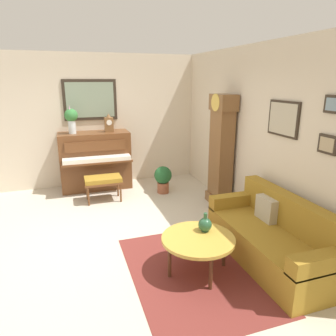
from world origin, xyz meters
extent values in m
cube|color=beige|center=(0.00, 0.00, -0.05)|extent=(6.40, 6.00, 0.10)
cube|color=beige|center=(-2.60, 0.00, 1.40)|extent=(0.10, 4.90, 2.80)
cube|color=#33281E|center=(-2.54, 0.05, 1.85)|extent=(0.03, 1.10, 0.84)
cube|color=gray|center=(-2.52, 0.05, 1.85)|extent=(0.01, 0.98, 0.72)
cube|color=beige|center=(0.00, 2.40, 1.40)|extent=(5.30, 0.10, 2.80)
cube|color=#33281E|center=(1.55, 2.33, 1.55)|extent=(0.26, 0.03, 0.22)
cube|color=tan|center=(1.55, 2.32, 1.55)|extent=(0.20, 0.01, 0.16)
cube|color=#33281E|center=(0.75, 2.33, 1.75)|extent=(0.60, 0.03, 0.48)
cube|color=#BCB299|center=(0.75, 2.32, 1.75)|extent=(0.54, 0.01, 0.42)
cube|color=#33281E|center=(1.55, 2.33, 2.00)|extent=(0.24, 0.03, 0.20)
cube|color=#7A93A3|center=(1.55, 2.32, 2.00)|extent=(0.18, 0.01, 0.14)
cube|color=maroon|center=(1.25, 0.85, 0.00)|extent=(2.10, 1.50, 0.01)
cube|color=brown|center=(-2.25, 0.05, 0.60)|extent=(0.60, 1.44, 1.21)
cube|color=brown|center=(-1.82, 0.05, 0.68)|extent=(0.28, 1.38, 0.04)
cube|color=white|center=(-1.82, 0.05, 0.74)|extent=(0.26, 1.32, 0.08)
cube|color=brown|center=(-1.93, 0.05, 0.98)|extent=(0.03, 1.20, 0.20)
cube|color=brown|center=(-1.43, 0.10, 0.38)|extent=(0.42, 0.70, 0.04)
cube|color=olive|center=(-1.43, 0.10, 0.44)|extent=(0.40, 0.68, 0.08)
cylinder|color=brown|center=(-1.27, -0.20, 0.18)|extent=(0.04, 0.04, 0.36)
cylinder|color=brown|center=(-1.27, 0.40, 0.18)|extent=(0.04, 0.04, 0.36)
cylinder|color=brown|center=(-1.59, -0.20, 0.18)|extent=(0.04, 0.04, 0.36)
cylinder|color=brown|center=(-1.59, 0.40, 0.18)|extent=(0.04, 0.04, 0.36)
cube|color=brown|center=(-0.63, 2.16, 0.09)|extent=(0.52, 0.34, 0.18)
cube|color=brown|center=(-0.63, 2.16, 0.89)|extent=(0.44, 0.28, 1.78)
cube|color=brown|center=(-0.63, 2.16, 1.88)|extent=(0.52, 0.32, 0.28)
cylinder|color=gold|center=(-0.63, 2.00, 1.88)|extent=(0.30, 0.02, 0.30)
cylinder|color=gold|center=(-0.63, 2.11, 0.95)|extent=(0.03, 0.03, 0.70)
cube|color=olive|center=(1.31, 1.85, 0.21)|extent=(1.90, 0.80, 0.42)
cube|color=olive|center=(1.31, 2.15, 0.62)|extent=(1.90, 0.20, 0.44)
cube|color=olive|center=(0.45, 1.85, 0.50)|extent=(0.18, 0.80, 0.20)
cube|color=olive|center=(2.17, 1.85, 0.50)|extent=(0.18, 0.80, 0.20)
cube|color=#B7AD93|center=(1.01, 1.99, 0.58)|extent=(0.34, 0.12, 0.32)
cylinder|color=gold|center=(1.24, 0.89, 0.44)|extent=(0.88, 0.88, 0.04)
torus|color=#4C2B19|center=(1.24, 0.89, 0.44)|extent=(0.88, 0.88, 0.04)
cylinder|color=#4C2B19|center=(1.24, 1.25, 0.21)|extent=(0.04, 0.04, 0.42)
cylinder|color=#4C2B19|center=(1.60, 0.89, 0.21)|extent=(0.04, 0.04, 0.42)
cylinder|color=#4C2B19|center=(1.24, 0.53, 0.21)|extent=(0.04, 0.04, 0.42)
cylinder|color=#4C2B19|center=(0.88, 0.89, 0.21)|extent=(0.04, 0.04, 0.42)
cube|color=brown|center=(-2.23, 0.37, 1.36)|extent=(0.12, 0.18, 0.30)
cylinder|color=white|center=(-2.17, 0.37, 1.41)|extent=(0.01, 0.11, 0.11)
cone|color=brown|center=(-2.23, 0.37, 1.55)|extent=(0.10, 0.10, 0.08)
cylinder|color=silver|center=(-2.23, -0.37, 1.34)|extent=(0.15, 0.15, 0.26)
sphere|color=#387F3D|center=(-2.23, -0.37, 1.58)|extent=(0.26, 0.26, 0.26)
cone|color=#D199B7|center=(-2.20, -0.39, 1.71)|extent=(0.06, 0.06, 0.16)
cylinder|color=#234C33|center=(1.12, 1.04, 0.46)|extent=(0.09, 0.09, 0.01)
sphere|color=#285638|center=(1.12, 1.04, 0.54)|extent=(0.17, 0.17, 0.17)
cylinder|color=#285638|center=(1.12, 1.04, 0.66)|extent=(0.04, 0.04, 0.08)
cylinder|color=#935138|center=(-1.50, 1.32, 0.11)|extent=(0.24, 0.24, 0.22)
sphere|color=#235B2D|center=(-1.50, 1.32, 0.38)|extent=(0.36, 0.36, 0.36)
camera|label=1|loc=(4.25, -0.49, 2.26)|focal=32.98mm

